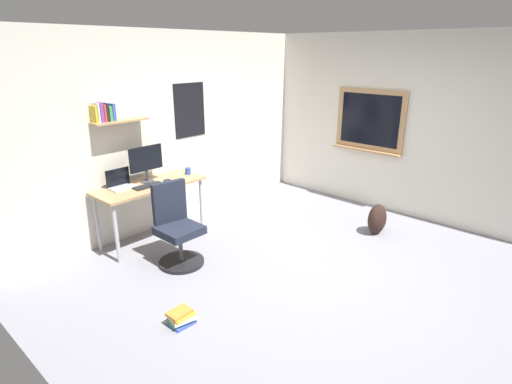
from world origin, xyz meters
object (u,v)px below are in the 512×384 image
object	(u,v)px
laptop	(121,183)
keyboard	(148,186)
computer_mouse	(167,180)
book_stack_on_floor	(181,318)
monitor_primary	(146,161)
coffee_mug	(188,171)
office_chair	(177,230)
backpack	(377,219)
desk	(150,191)

from	to	relation	value
laptop	keyboard	xyz separation A→B (m)	(0.24, -0.21, -0.04)
computer_mouse	book_stack_on_floor	distance (m)	2.04
monitor_primary	coffee_mug	bearing A→B (deg)	-11.20
keyboard	book_stack_on_floor	world-z (taller)	keyboard
coffee_mug	computer_mouse	bearing A→B (deg)	-172.52
monitor_primary	coffee_mug	distance (m)	0.61
office_chair	coffee_mug	bearing A→B (deg)	43.16
laptop	coffee_mug	distance (m)	0.92
monitor_primary	computer_mouse	size ratio (longest dim) A/B	4.46
monitor_primary	backpack	world-z (taller)	monitor_primary
laptop	keyboard	size ratio (longest dim) A/B	0.84
coffee_mug	backpack	xyz separation A→B (m)	(1.53, -2.04, -0.60)
keyboard	book_stack_on_floor	bearing A→B (deg)	-116.02
keyboard	computer_mouse	world-z (taller)	computer_mouse
keyboard	coffee_mug	bearing A→B (deg)	4.33
office_chair	computer_mouse	xyz separation A→B (m)	(0.36, 0.65, 0.37)
laptop	office_chair	bearing A→B (deg)	-79.59
laptop	computer_mouse	world-z (taller)	laptop
office_chair	book_stack_on_floor	distance (m)	1.22
computer_mouse	backpack	xyz separation A→B (m)	(1.91, -1.99, -0.57)
keyboard	laptop	bearing A→B (deg)	139.26
office_chair	laptop	size ratio (longest dim) A/B	3.06
computer_mouse	office_chair	bearing A→B (deg)	-119.33
desk	backpack	xyz separation A→B (m)	(2.12, -2.06, -0.47)
desk	coffee_mug	distance (m)	0.61
office_chair	book_stack_on_floor	world-z (taller)	office_chair
keyboard	coffee_mug	xyz separation A→B (m)	(0.66, 0.05, 0.04)
office_chair	keyboard	world-z (taller)	office_chair
desk	book_stack_on_floor	distance (m)	1.96
monitor_primary	backpack	bearing A→B (deg)	-45.82
coffee_mug	office_chair	bearing A→B (deg)	-136.84
desk	book_stack_on_floor	xyz separation A→B (m)	(-0.85, -1.66, -0.61)
desk	office_chair	size ratio (longest dim) A/B	1.46
office_chair	keyboard	distance (m)	0.75
keyboard	backpack	size ratio (longest dim) A/B	0.89
laptop	book_stack_on_floor	world-z (taller)	laptop
keyboard	computer_mouse	xyz separation A→B (m)	(0.28, 0.00, 0.01)
office_chair	monitor_primary	size ratio (longest dim) A/B	2.05
desk	office_chair	bearing A→B (deg)	-102.07
office_chair	keyboard	bearing A→B (deg)	82.57
desk	monitor_primary	world-z (taller)	monitor_primary
office_chair	monitor_primary	world-z (taller)	monitor_primary
laptop	coffee_mug	size ratio (longest dim) A/B	3.37
office_chair	book_stack_on_floor	size ratio (longest dim) A/B	4.00
desk	computer_mouse	size ratio (longest dim) A/B	13.30
office_chair	keyboard	size ratio (longest dim) A/B	2.57
office_chair	monitor_primary	xyz separation A→B (m)	(0.19, 0.81, 0.62)
monitor_primary	coffee_mug	xyz separation A→B (m)	(0.56, -0.11, -0.22)
desk	monitor_primary	xyz separation A→B (m)	(0.03, 0.09, 0.36)
keyboard	computer_mouse	bearing A→B (deg)	0.00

